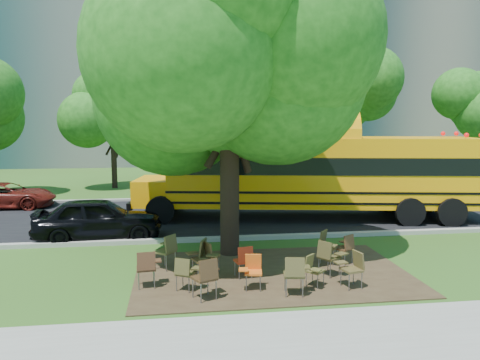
{
  "coord_description": "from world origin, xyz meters",
  "views": [
    {
      "loc": [
        -1.44,
        -12.0,
        3.96
      ],
      "look_at": [
        0.73,
        3.59,
        1.94
      ],
      "focal_mm": 35.0,
      "sensor_mm": 36.0,
      "label": 1
    }
  ],
  "objects": [
    {
      "name": "bg_tree_3",
      "position": [
        8.0,
        14.0,
        5.03
      ],
      "size": [
        5.6,
        5.6,
        7.84
      ],
      "color": "black",
      "rests_on": "ground"
    },
    {
      "name": "chair_11",
      "position": [
        0.24,
        -0.77,
        0.52
      ],
      "size": [
        0.57,
        0.59,
        0.85
      ],
      "rotation": [
        0.0,
        0.0,
        0.19
      ],
      "color": "red",
      "rests_on": "ground"
    },
    {
      "name": "building_main",
      "position": [
        -8.0,
        36.0,
        11.0
      ],
      "size": [
        38.0,
        16.0,
        22.0
      ],
      "primitive_type": "cube",
      "color": "slate",
      "rests_on": "ground"
    },
    {
      "name": "school_bus",
      "position": [
        4.2,
        6.02,
        1.9
      ],
      "size": [
        13.67,
        5.06,
        3.28
      ],
      "rotation": [
        0.0,
        0.0,
        -0.17
      ],
      "color": "#F39B07",
      "rests_on": "ground"
    },
    {
      "name": "chair_6",
      "position": [
        2.68,
        -1.78,
        0.55
      ],
      "size": [
        0.63,
        0.6,
        0.89
      ],
      "rotation": [
        0.0,
        0.0,
        1.78
      ],
      "color": "brown",
      "rests_on": "ground"
    },
    {
      "name": "chair_13",
      "position": [
        3.18,
        0.01,
        0.53
      ],
      "size": [
        0.57,
        0.71,
        0.85
      ],
      "rotation": [
        0.0,
        0.0,
        0.56
      ],
      "color": "#4A2E1A",
      "rests_on": "ground"
    },
    {
      "name": "chair_8",
      "position": [
        -1.69,
        0.21,
        0.59
      ],
      "size": [
        0.65,
        0.83,
        0.96
      ],
      "rotation": [
        0.0,
        0.0,
        0.88
      ],
      "color": "brown",
      "rests_on": "ground"
    },
    {
      "name": "kerb_near",
      "position": [
        0.0,
        3.0,
        0.07
      ],
      "size": [
        80.0,
        0.25,
        0.14
      ],
      "primitive_type": "cube",
      "color": "gray",
      "rests_on": "ground"
    },
    {
      "name": "dirt_patch",
      "position": [
        1.0,
        -0.5,
        0.01
      ],
      "size": [
        7.0,
        4.5,
        0.03
      ],
      "primitive_type": "cube",
      "color": "#382819",
      "rests_on": "ground"
    },
    {
      "name": "kerb_far",
      "position": [
        0.0,
        11.1,
        0.07
      ],
      "size": [
        80.0,
        0.25,
        0.14
      ],
      "primitive_type": "cube",
      "color": "gray",
      "rests_on": "ground"
    },
    {
      "name": "building_right",
      "position": [
        24.0,
        38.0,
        12.5
      ],
      "size": [
        30.0,
        16.0,
        25.0
      ],
      "primitive_type": "cube",
      "color": "gray",
      "rests_on": "ground"
    },
    {
      "name": "chair_3",
      "position": [
        0.3,
        -1.56,
        0.51
      ],
      "size": [
        0.6,
        0.49,
        0.83
      ],
      "rotation": [
        0.0,
        0.0,
        2.98
      ],
      "color": "#D45B16",
      "rests_on": "ground"
    },
    {
      "name": "black_car",
      "position": [
        -4.02,
        3.8,
        0.71
      ],
      "size": [
        4.24,
        1.89,
        1.41
      ],
      "primitive_type": "imported",
      "rotation": [
        0.0,
        0.0,
        1.62
      ],
      "color": "black",
      "rests_on": "ground"
    },
    {
      "name": "bg_tree_4",
      "position": [
        16.0,
        13.0,
        4.34
      ],
      "size": [
        5.0,
        5.0,
        6.85
      ],
      "color": "black",
      "rests_on": "ground"
    },
    {
      "name": "chair_12",
      "position": [
        2.68,
        0.13,
        0.57
      ],
      "size": [
        0.63,
        0.79,
        0.93
      ],
      "rotation": [
        0.0,
        0.0,
        4.03
      ],
      "color": "#493F1F",
      "rests_on": "ground"
    },
    {
      "name": "chair_10",
      "position": [
        -0.67,
        -0.39,
        0.58
      ],
      "size": [
        0.58,
        0.74,
        0.93
      ],
      "rotation": [
        0.0,
        0.0,
        -1.93
      ],
      "color": "#443E1D",
      "rests_on": "ground"
    },
    {
      "name": "chair_1",
      "position": [
        -1.25,
        -1.49,
        0.51
      ],
      "size": [
        0.68,
        0.54,
        0.82
      ],
      "rotation": [
        0.0,
        0.0,
        -0.49
      ],
      "color": "#47401F",
      "rests_on": "ground"
    },
    {
      "name": "ground",
      "position": [
        0.0,
        0.0,
        0.0
      ],
      "size": [
        160.0,
        160.0,
        0.0
      ],
      "primitive_type": "plane",
      "color": "#2E4A17",
      "rests_on": "ground"
    },
    {
      "name": "chair_2",
      "position": [
        -0.8,
        -2.08,
        0.6
      ],
      "size": [
        0.66,
        0.77,
        0.97
      ],
      "rotation": [
        0.0,
        0.0,
        0.44
      ],
      "color": "#402916",
      "rests_on": "ground"
    },
    {
      "name": "bg_tree_2",
      "position": [
        -5.0,
        16.0,
        4.21
      ],
      "size": [
        4.8,
        4.8,
        6.62
      ],
      "color": "black",
      "rests_on": "ground"
    },
    {
      "name": "chair_7",
      "position": [
        2.37,
        -0.94,
        0.58
      ],
      "size": [
        0.78,
        0.62,
        0.94
      ],
      "rotation": [
        0.0,
        0.0,
        -1.0
      ],
      "color": "#423A1C",
      "rests_on": "ground"
    },
    {
      "name": "chair_0",
      "position": [
        -2.14,
        -1.15,
        0.57
      ],
      "size": [
        0.61,
        0.59,
        0.92
      ],
      "rotation": [
        0.0,
        0.0,
        0.1
      ],
      "color": "#472A19",
      "rests_on": "ground"
    },
    {
      "name": "asphalt_road",
      "position": [
        0.0,
        7.0,
        0.02
      ],
      "size": [
        80.0,
        8.0,
        0.04
      ],
      "primitive_type": "cube",
      "color": "black",
      "rests_on": "ground"
    },
    {
      "name": "chair_9",
      "position": [
        -0.79,
        -0.47,
        0.55
      ],
      "size": [
        0.68,
        0.61,
        0.89
      ],
      "rotation": [
        0.0,
        0.0,
        1.93
      ],
      "color": "#4B351A",
      "rests_on": "ground"
    },
    {
      "name": "chair_5",
      "position": [
        1.76,
        -1.59,
        0.48
      ],
      "size": [
        0.52,
        0.66,
        0.77
      ],
      "rotation": [
        0.0,
        0.0,
        3.92
      ],
      "color": "brown",
      "rests_on": "ground"
    },
    {
      "name": "main_tree",
      "position": [
        0.11,
        1.39,
        5.69
      ],
      "size": [
        7.2,
        7.2,
        9.31
      ],
      "color": "black",
      "rests_on": "ground"
    },
    {
      "name": "chair_4",
      "position": [
        1.19,
        -2.12,
        0.58
      ],
      "size": [
        0.68,
        0.56,
        0.95
      ],
      "rotation": [
        0.0,
        0.0,
        -0.16
      ],
      "color": "#49401F",
      "rests_on": "ground"
    },
    {
      "name": "bg_car_red",
      "position": [
        -9.02,
        10.04,
        0.58
      ],
      "size": [
        4.21,
        1.98,
        1.17
      ],
      "primitive_type": "imported",
      "rotation": [
        0.0,
        0.0,
        1.56
      ],
      "color": "#57140F",
      "rests_on": "ground"
    }
  ]
}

